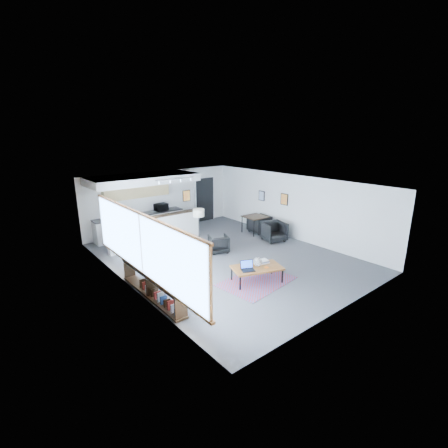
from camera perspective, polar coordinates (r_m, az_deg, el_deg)
room at (r=11.00m, az=0.20°, el=0.48°), size 7.02×9.02×2.62m
window at (r=8.47m, az=-14.30°, el=-3.73°), size 0.10×5.95×1.66m
console at (r=8.85m, az=-12.41°, el=-10.68°), size 0.35×3.00×0.80m
kitchenette at (r=13.44m, az=-13.91°, el=3.21°), size 4.20×1.96×2.60m
doorway at (r=15.84m, az=-3.47°, el=4.42°), size 1.10×0.12×2.15m
track_light at (r=12.20m, az=-8.59°, el=7.73°), size 1.60×0.07×0.15m
wall_art_lower at (r=13.60m, az=10.55°, el=4.30°), size 0.03×0.38×0.48m
wall_art_upper at (r=14.47m, az=6.63°, el=4.95°), size 0.03×0.34×0.44m
kilim_rug at (r=9.69m, az=5.75°, el=-10.01°), size 2.29×1.70×0.01m
coffee_table at (r=9.52m, az=5.82°, el=-7.70°), size 1.60×1.20×0.47m
laptop at (r=9.27m, az=4.12°, el=-7.58°), size 0.46×0.42×0.26m
ceramic_pot at (r=9.50m, az=5.95°, el=-6.65°), size 0.26×0.26×0.26m
book_stack at (r=9.78m, az=6.86°, el=-6.55°), size 0.38×0.32×0.10m
coaster at (r=9.49m, az=7.45°, el=-7.57°), size 0.14×0.14×0.01m
armchair_left at (r=10.91m, az=-9.14°, el=-4.91°), size 0.97×0.94×0.78m
armchair_right at (r=11.78m, az=-0.96°, el=-3.34°), size 0.85×0.83×0.68m
floor_lamp at (r=12.04m, az=-4.49°, el=1.74°), size 0.51×0.51×1.48m
dining_table at (r=13.95m, az=5.48°, el=1.11°), size 0.93×0.93×0.75m
dining_chair_near at (r=13.12m, az=8.77°, el=-1.40°), size 0.86×0.83×0.73m
dining_chair_far at (r=14.16m, az=6.21°, el=-0.06°), size 0.73×0.69×0.70m
microwave at (r=14.32m, az=-11.01°, el=3.07°), size 0.58×0.36×0.37m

